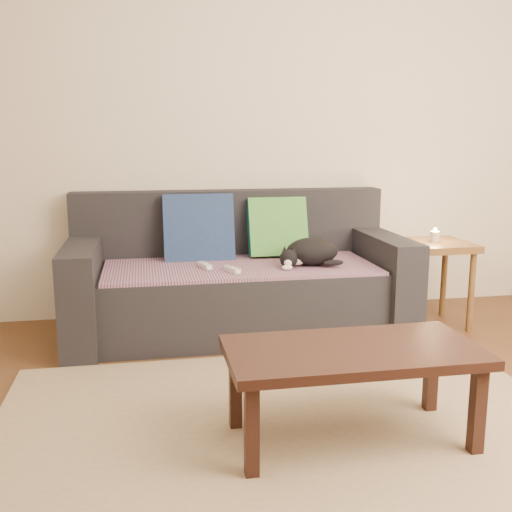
{
  "coord_description": "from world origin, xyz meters",
  "views": [
    {
      "loc": [
        -0.58,
        -2.11,
        1.21
      ],
      "look_at": [
        0.05,
        1.2,
        0.55
      ],
      "focal_mm": 42.0,
      "sensor_mm": 36.0,
      "label": 1
    }
  ],
  "objects_px": {
    "sofa": "(238,282)",
    "cat": "(310,252)",
    "wii_remote_a": "(205,266)",
    "side_table": "(434,257)",
    "wii_remote_b": "(232,270)",
    "coffee_table": "(352,359)"
  },
  "relations": [
    {
      "from": "sofa",
      "to": "cat",
      "type": "relative_size",
      "value": 5.03
    },
    {
      "from": "wii_remote_a",
      "to": "side_table",
      "type": "height_order",
      "value": "side_table"
    },
    {
      "from": "wii_remote_b",
      "to": "coffee_table",
      "type": "height_order",
      "value": "wii_remote_b"
    },
    {
      "from": "wii_remote_a",
      "to": "coffee_table",
      "type": "relative_size",
      "value": 0.15
    },
    {
      "from": "cat",
      "to": "side_table",
      "type": "bearing_deg",
      "value": 15.23
    },
    {
      "from": "sofa",
      "to": "wii_remote_a",
      "type": "xyz_separation_m",
      "value": [
        -0.22,
        -0.14,
        0.15
      ]
    },
    {
      "from": "cat",
      "to": "wii_remote_b",
      "type": "relative_size",
      "value": 2.78
    },
    {
      "from": "cat",
      "to": "wii_remote_a",
      "type": "distance_m",
      "value": 0.65
    },
    {
      "from": "wii_remote_b",
      "to": "side_table",
      "type": "distance_m",
      "value": 1.35
    },
    {
      "from": "coffee_table",
      "to": "wii_remote_a",
      "type": "bearing_deg",
      "value": 107.46
    },
    {
      "from": "sofa",
      "to": "wii_remote_b",
      "type": "bearing_deg",
      "value": -105.12
    },
    {
      "from": "wii_remote_a",
      "to": "wii_remote_b",
      "type": "xyz_separation_m",
      "value": [
        0.15,
        -0.14,
        0.0
      ]
    },
    {
      "from": "sofa",
      "to": "wii_remote_a",
      "type": "relative_size",
      "value": 14.0
    },
    {
      "from": "side_table",
      "to": "coffee_table",
      "type": "distance_m",
      "value": 1.74
    },
    {
      "from": "wii_remote_b",
      "to": "side_table",
      "type": "bearing_deg",
      "value": -104.22
    },
    {
      "from": "sofa",
      "to": "side_table",
      "type": "distance_m",
      "value": 1.28
    },
    {
      "from": "wii_remote_a",
      "to": "wii_remote_b",
      "type": "height_order",
      "value": "same"
    },
    {
      "from": "side_table",
      "to": "coffee_table",
      "type": "height_order",
      "value": "side_table"
    },
    {
      "from": "cat",
      "to": "coffee_table",
      "type": "height_order",
      "value": "cat"
    },
    {
      "from": "wii_remote_a",
      "to": "side_table",
      "type": "relative_size",
      "value": 0.27
    },
    {
      "from": "wii_remote_a",
      "to": "wii_remote_b",
      "type": "distance_m",
      "value": 0.2
    },
    {
      "from": "side_table",
      "to": "coffee_table",
      "type": "xyz_separation_m",
      "value": [
        -1.05,
        -1.39,
        -0.11
      ]
    }
  ]
}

